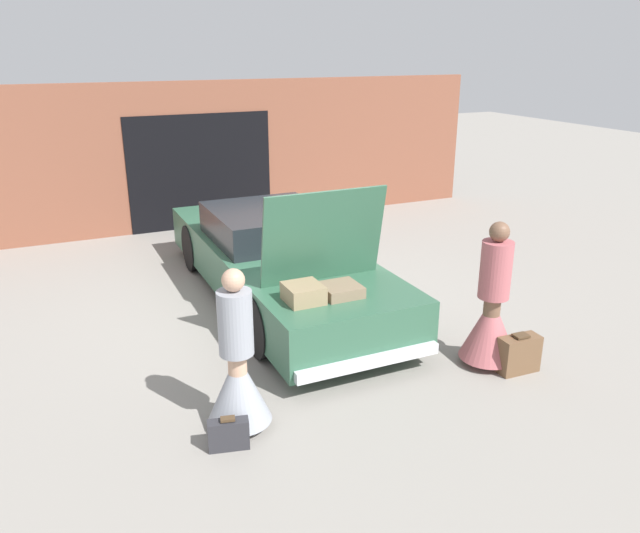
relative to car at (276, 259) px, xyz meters
name	(u,v)px	position (x,y,z in m)	size (l,w,h in m)	color
ground_plane	(278,297)	(0.00, -0.02, -0.57)	(40.00, 40.00, 0.00)	gray
garage_wall_back	(199,156)	(0.00, 4.13, 0.82)	(12.00, 0.14, 2.80)	brown
car	(276,259)	(0.00, 0.00, 0.00)	(1.81, 5.43, 1.90)	#336047
person_left	(238,373)	(-1.47, -2.88, -0.01)	(0.61, 0.61, 1.59)	tan
person_right	(491,315)	(1.47, -2.85, 0.02)	(0.65, 0.65, 1.66)	brown
suitcase_beside_left_person	(229,434)	(-1.67, -3.17, -0.42)	(0.38, 0.21, 0.32)	#2D2D33
suitcase_beside_right_person	(519,354)	(1.65, -3.15, -0.36)	(0.47, 0.22, 0.45)	brown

